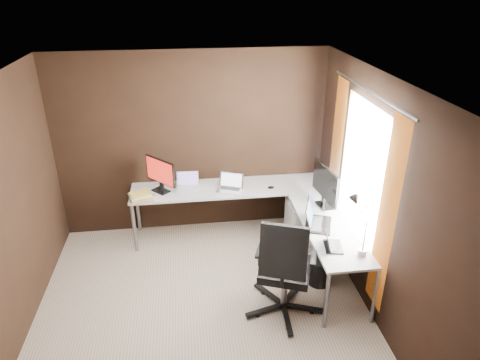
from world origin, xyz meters
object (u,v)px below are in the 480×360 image
Objects in this scene: laptop_white at (188,184)px; book_stack at (141,196)px; wastebasket at (319,271)px; drawer_pedestal at (304,223)px; office_chair at (284,285)px; laptop_black_big at (315,220)px; monitor_left at (160,173)px; monitor_right at (325,185)px; desk_lamp at (358,217)px; laptop_silver at (230,186)px; laptop_black_small at (331,244)px.

laptop_white is 0.66m from book_stack.
drawer_pedestal is at bearing 87.80° from wastebasket.
laptop_black_big is at bearing 70.49° from office_chair.
monitor_left is 1.39× the size of wastebasket.
book_stack is at bearing 70.97° from monitor_right.
laptop_white is 2.06m from wastebasket.
desk_lamp is (2.01, -1.65, 0.16)m from monitor_left.
laptop_white is at bearing 59.50° from monitor_left.
laptop_silver is (-1.09, 0.61, -0.25)m from monitor_right.
office_chair is (-0.51, -0.09, -0.42)m from laptop_black_small.
wastebasket is (0.03, 0.33, -0.61)m from laptop_black_small.
laptop_black_big is 0.46m from laptop_black_small.
laptop_silver reaches higher than laptop_black_small.
office_chair is (0.95, -1.71, -0.42)m from laptop_white.
monitor_right reaches higher than book_stack.
laptop_black_small is at bearing 159.43° from desk_lamp.
laptop_silver is 0.32× the size of office_chair.
laptop_white is (-1.65, 0.76, -0.25)m from monitor_right.
laptop_black_small is at bearing 160.60° from monitor_right.
desk_lamp is at bearing -42.85° from laptop_white.
monitor_left is 1.51× the size of laptop_white.
drawer_pedestal is 1.11m from laptop_silver.
laptop_silver is 1.66m from office_chair.
laptop_black_small is 0.88× the size of book_stack.
desk_lamp is at bearing -107.68° from laptop_black_small.
laptop_black_big reaches higher than laptop_silver.
book_stack reaches higher than wastebasket.
monitor_right is at bearing 73.04° from wastebasket.
monitor_left is 2.39m from laptop_black_small.
drawer_pedestal is 1.32× the size of monitor_left.
desk_lamp is (1.11, -1.58, 0.37)m from laptop_silver.
laptop_silver reaches higher than laptop_white.
laptop_black_big is (1.42, -1.16, 0.01)m from laptop_white.
monitor_left reaches higher than book_stack.
office_chair reaches higher than laptop_black_small.
laptop_black_big is (-0.23, -0.40, -0.24)m from monitor_right.
monitor_right is (0.13, -0.33, 0.73)m from drawer_pedestal.
office_chair is (1.30, -1.63, -0.64)m from monitor_left.
desk_lamp reaches higher than laptop_black_big.
laptop_white is (0.34, 0.07, -0.21)m from monitor_left.
drawer_pedestal reaches higher than wastebasket.
book_stack is 2.40m from wastebasket.
desk_lamp is at bearing -68.06° from wastebasket.
drawer_pedestal is at bearing 12.88° from laptop_black_big.
office_chair is at bearing 160.27° from laptop_black_big.
wastebasket is (-0.18, 0.44, -0.98)m from desk_lamp.
laptop_silver is 1.35× the size of laptop_black_small.
book_stack is at bearing 154.33° from wastebasket.
monitor_right is at bearing -8.82° from laptop_black_big.
laptop_black_big reaches higher than laptop_black_small.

